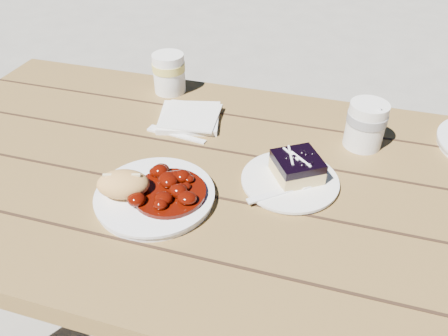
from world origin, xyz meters
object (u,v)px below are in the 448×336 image
(blueberry_cake, at_px, (297,167))
(second_cup, at_px, (169,73))
(dessert_plate, at_px, (290,181))
(main_plate, at_px, (155,196))
(coffee_cup, at_px, (366,125))
(bread_roll, at_px, (123,184))
(picnic_table, at_px, (319,246))

(blueberry_cake, xyz_separation_m, second_cup, (-0.41, 0.30, 0.02))
(dessert_plate, xyz_separation_m, blueberry_cake, (0.01, 0.02, 0.03))
(main_plate, distance_m, coffee_cup, 0.50)
(main_plate, xyz_separation_m, second_cup, (-0.15, 0.44, 0.05))
(main_plate, bearing_deg, blueberry_cake, 28.78)
(second_cup, bearing_deg, blueberry_cake, -36.21)
(main_plate, height_order, coffee_cup, coffee_cup)
(bread_roll, xyz_separation_m, coffee_cup, (0.44, 0.34, 0.01))
(main_plate, relative_size, dessert_plate, 1.18)
(main_plate, relative_size, blueberry_cake, 1.87)
(bread_roll, xyz_separation_m, second_cup, (-0.09, 0.46, 0.01))
(bread_roll, height_order, dessert_plate, bread_roll)
(bread_roll, bearing_deg, blueberry_cake, 27.33)
(bread_roll, height_order, coffee_cup, coffee_cup)
(main_plate, height_order, dessert_plate, main_plate)
(picnic_table, height_order, bread_roll, bread_roll)
(coffee_cup, bearing_deg, blueberry_cake, -126.23)
(picnic_table, relative_size, bread_roll, 19.42)
(coffee_cup, bearing_deg, bread_roll, -142.70)
(dessert_plate, xyz_separation_m, coffee_cup, (0.14, 0.19, 0.05))
(main_plate, xyz_separation_m, bread_roll, (-0.05, -0.02, 0.03))
(blueberry_cake, bearing_deg, coffee_cup, 20.76)
(dessert_plate, distance_m, blueberry_cake, 0.04)
(picnic_table, xyz_separation_m, second_cup, (-0.48, 0.32, 0.22))
(bread_roll, height_order, second_cup, second_cup)
(picnic_table, bearing_deg, bread_roll, -160.18)
(main_plate, height_order, bread_roll, bread_roll)
(blueberry_cake, relative_size, coffee_cup, 1.14)
(picnic_table, relative_size, dessert_plate, 10.09)
(picnic_table, height_order, second_cup, second_cup)
(picnic_table, distance_m, second_cup, 0.62)
(main_plate, relative_size, coffee_cup, 2.14)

